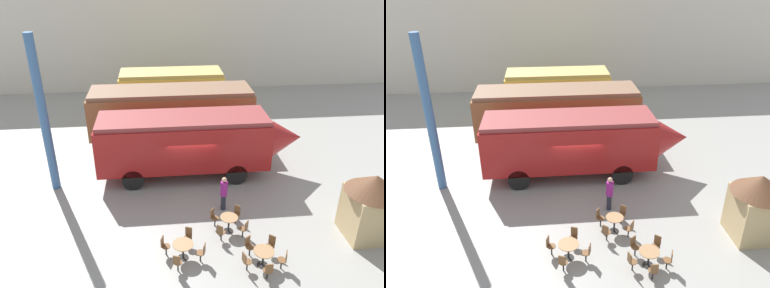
# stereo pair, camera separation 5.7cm
# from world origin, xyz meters

# --- Properties ---
(ground_plane) EXTENTS (80.00, 80.00, 0.00)m
(ground_plane) POSITION_xyz_m (0.00, 0.00, 0.00)
(ground_plane) COLOR gray
(backdrop_wall) EXTENTS (44.00, 0.15, 9.00)m
(backdrop_wall) POSITION_xyz_m (0.00, 15.77, 4.50)
(backdrop_wall) COLOR beige
(backdrop_wall) RESTS_ON ground_plane
(passenger_coach_vintage) EXTENTS (7.39, 2.76, 3.65)m
(passenger_coach_vintage) POSITION_xyz_m (-0.54, 8.70, 2.18)
(passenger_coach_vintage) COLOR #E0C64C
(passenger_coach_vintage) RESTS_ON ground_plane
(passenger_coach_wooden) EXTENTS (10.17, 2.88, 3.63)m
(passenger_coach_wooden) POSITION_xyz_m (-0.75, 4.70, 2.20)
(passenger_coach_wooden) COLOR brown
(passenger_coach_wooden) RESTS_ON ground_plane
(streamlined_locomotive) EXTENTS (11.08, 2.78, 3.50)m
(streamlined_locomotive) POSITION_xyz_m (0.45, 0.46, 2.09)
(streamlined_locomotive) COLOR maroon
(streamlined_locomotive) RESTS_ON ground_plane
(cafe_table_near) EXTENTS (0.78, 0.78, 0.77)m
(cafe_table_near) POSITION_xyz_m (1.27, -4.62, 0.58)
(cafe_table_near) COLOR black
(cafe_table_near) RESTS_ON ground_plane
(cafe_table_mid) EXTENTS (0.81, 0.81, 0.73)m
(cafe_table_mid) POSITION_xyz_m (2.23, -6.78, 0.56)
(cafe_table_mid) COLOR black
(cafe_table_mid) RESTS_ON ground_plane
(cafe_table_far) EXTENTS (0.84, 0.84, 0.72)m
(cafe_table_far) POSITION_xyz_m (-0.86, -6.06, 0.56)
(cafe_table_far) COLOR black
(cafe_table_far) RESTS_ON ground_plane
(cafe_chair_0) EXTENTS (0.40, 0.40, 0.87)m
(cafe_chair_0) POSITION_xyz_m (1.87, -5.09, 0.51)
(cafe_chair_0) COLOR black
(cafe_chair_0) RESTS_ON ground_plane
(cafe_chair_1) EXTENTS (0.40, 0.40, 0.87)m
(cafe_chair_1) POSITION_xyz_m (1.73, -4.02, 0.51)
(cafe_chair_1) COLOR black
(cafe_chair_1) RESTS_ON ground_plane
(cafe_chair_2) EXTENTS (0.40, 0.40, 0.87)m
(cafe_chair_2) POSITION_xyz_m (0.67, -4.15, 0.51)
(cafe_chair_2) COLOR black
(cafe_chair_2) RESTS_ON ground_plane
(cafe_chair_3) EXTENTS (0.40, 0.40, 0.87)m
(cafe_chair_3) POSITION_xyz_m (0.80, -5.22, 0.51)
(cafe_chair_3) COLOR black
(cafe_chair_3) RESTS_ON ground_plane
(cafe_chair_4) EXTENTS (0.40, 0.41, 0.87)m
(cafe_chair_4) POSITION_xyz_m (2.71, -6.17, 0.51)
(cafe_chair_4) COLOR black
(cafe_chair_4) RESTS_ON ground_plane
(cafe_chair_5) EXTENTS (0.40, 0.40, 0.87)m
(cafe_chair_5) POSITION_xyz_m (1.80, -6.13, 0.51)
(cafe_chair_5) COLOR black
(cafe_chair_5) RESTS_ON ground_plane
(cafe_chair_6) EXTENTS (0.39, 0.37, 0.87)m
(cafe_chair_6) POSITION_xyz_m (1.48, -6.99, 0.51)
(cafe_chair_6) COLOR black
(cafe_chair_6) RESTS_ON ground_plane
(cafe_chair_7) EXTENTS (0.36, 0.36, 0.87)m
(cafe_chair_7) POSITION_xyz_m (2.20, -7.56, 0.51)
(cafe_chair_7) COLOR black
(cafe_chair_7) RESTS_ON ground_plane
(cafe_chair_8) EXTENTS (0.39, 0.38, 0.87)m
(cafe_chair_8) POSITION_xyz_m (2.96, -7.05, 0.51)
(cafe_chair_8) COLOR black
(cafe_chair_8) RESTS_ON ground_plane
(cafe_chair_9) EXTENTS (0.38, 0.39, 0.87)m
(cafe_chair_9) POSITION_xyz_m (-0.59, -5.32, 0.51)
(cafe_chair_9) COLOR black
(cafe_chair_9) RESTS_ON ground_plane
(cafe_chair_10) EXTENTS (0.39, 0.38, 0.87)m
(cafe_chair_10) POSITION_xyz_m (-1.60, -5.79, 0.51)
(cafe_chair_10) COLOR black
(cafe_chair_10) RESTS_ON ground_plane
(cafe_chair_11) EXTENTS (0.38, 0.39, 0.87)m
(cafe_chair_11) POSITION_xyz_m (-1.14, -6.80, 0.51)
(cafe_chair_11) COLOR black
(cafe_chair_11) RESTS_ON ground_plane
(cafe_chair_12) EXTENTS (0.39, 0.38, 0.87)m
(cafe_chair_12) POSITION_xyz_m (-0.12, -6.34, 0.51)
(cafe_chair_12) COLOR black
(cafe_chair_12) RESTS_ON ground_plane
(visitor_person) EXTENTS (0.34, 0.34, 1.77)m
(visitor_person) POSITION_xyz_m (1.32, -2.97, 0.97)
(visitor_person) COLOR #262633
(visitor_person) RESTS_ON ground_plane
(ticket_kiosk) EXTENTS (2.34, 2.34, 3.00)m
(ticket_kiosk) POSITION_xyz_m (7.12, -5.41, 1.67)
(ticket_kiosk) COLOR tan
(ticket_kiosk) RESTS_ON ground_plane
(support_pillar) EXTENTS (0.44, 0.44, 8.00)m
(support_pillar) POSITION_xyz_m (-7.12, -0.19, 4.00)
(support_pillar) COLOR #386093
(support_pillar) RESTS_ON ground_plane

